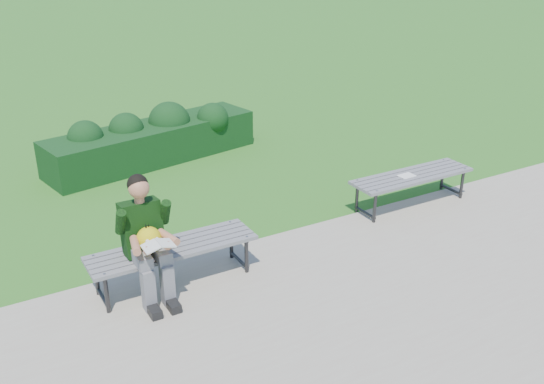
% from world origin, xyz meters
% --- Properties ---
extents(ground, '(80.00, 80.00, 0.00)m').
position_xyz_m(ground, '(0.00, 0.00, 0.00)').
color(ground, '#207D19').
rests_on(ground, ground).
extents(walkway, '(30.00, 3.50, 0.02)m').
position_xyz_m(walkway, '(0.00, -1.75, 0.01)').
color(walkway, '#B0A995').
rests_on(walkway, ground).
extents(hedge, '(3.65, 1.55, 0.92)m').
position_xyz_m(hedge, '(-0.32, 3.36, 0.38)').
color(hedge, '#164217').
rests_on(hedge, ground).
extents(bench_left, '(1.80, 0.50, 0.46)m').
position_xyz_m(bench_left, '(-1.45, -0.44, 0.42)').
color(bench_left, gray).
rests_on(bench_left, walkway).
extents(bench_right, '(1.80, 0.50, 0.46)m').
position_xyz_m(bench_right, '(2.13, -0.15, 0.42)').
color(bench_right, gray).
rests_on(bench_right, walkway).
extents(seated_boy, '(0.56, 0.76, 1.31)m').
position_xyz_m(seated_boy, '(-1.75, -0.53, 0.71)').
color(seated_boy, slate).
rests_on(seated_boy, walkway).
extents(paper_sheet, '(0.23, 0.17, 0.01)m').
position_xyz_m(paper_sheet, '(2.03, -0.15, 0.47)').
color(paper_sheet, white).
rests_on(paper_sheet, bench_right).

